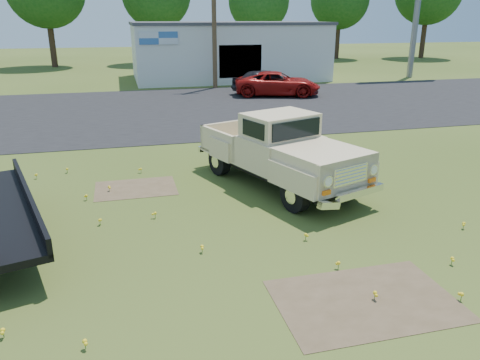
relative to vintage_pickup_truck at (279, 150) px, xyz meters
The scene contains 10 objects.
ground 3.55m from the vintage_pickup_truck, 124.45° to the right, with size 140.00×140.00×0.00m, color #364917.
asphalt_lot 12.39m from the vintage_pickup_truck, 98.97° to the left, with size 90.00×14.00×0.02m, color black.
dirt_patch_a 5.91m from the vintage_pickup_truck, 94.18° to the right, with size 3.00×2.00×0.01m, color brown.
dirt_patch_b 4.12m from the vintage_pickup_truck, 169.98° to the left, with size 2.20×1.60×0.01m, color brown.
commercial_building 24.55m from the vintage_pickup_truck, 80.44° to the left, with size 14.20×8.20×4.15m.
utility_pole_mid 19.63m from the vintage_pickup_truck, 83.83° to the left, with size 1.60×0.30×9.00m.
treeline_e 37.90m from the vintage_pickup_truck, 74.44° to the left, with size 6.08×6.08×9.04m.
vintage_pickup_truck is the anchor object (origin of this frame).
red_pickup 15.90m from the vintage_pickup_truck, 71.45° to the left, with size 2.33×5.06×1.41m, color maroon.
dark_sedan 16.74m from the vintage_pickup_truck, 73.70° to the left, with size 1.74×4.33×1.47m, color black.
Camera 1 is at (-2.20, -9.00, 4.50)m, focal length 35.00 mm.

